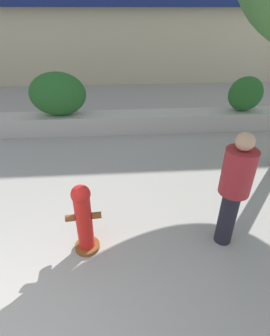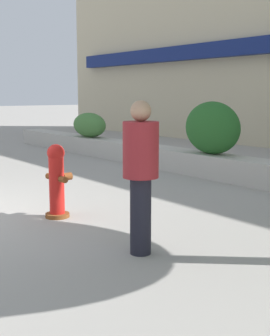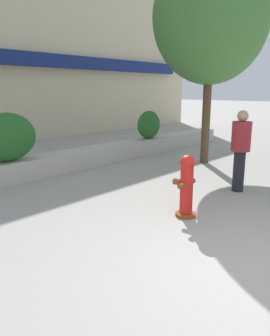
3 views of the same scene
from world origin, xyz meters
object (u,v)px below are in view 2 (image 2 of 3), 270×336
object	(u,v)px
fire_hydrant	(57,180)
hedge_bush_0	(89,125)
pedestrian	(141,168)
hedge_bush_1	(212,128)

from	to	relation	value
fire_hydrant	hedge_bush_0	bearing A→B (deg)	144.58
pedestrian	hedge_bush_1	bearing A→B (deg)	124.95
hedge_bush_0	pedestrian	world-z (taller)	pedestrian
hedge_bush_1	fire_hydrant	world-z (taller)	hedge_bush_1
pedestrian	fire_hydrant	bearing A→B (deg)	179.93
hedge_bush_0	fire_hydrant	distance (m)	7.43
fire_hydrant	pedestrian	xyz separation A→B (m)	(1.99, -0.00, 0.44)
hedge_bush_1	fire_hydrant	bearing A→B (deg)	-76.67
hedge_bush_1	fire_hydrant	xyz separation A→B (m)	(1.02, -4.30, -0.52)
fire_hydrant	pedestrian	size ratio (longest dim) A/B	0.62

